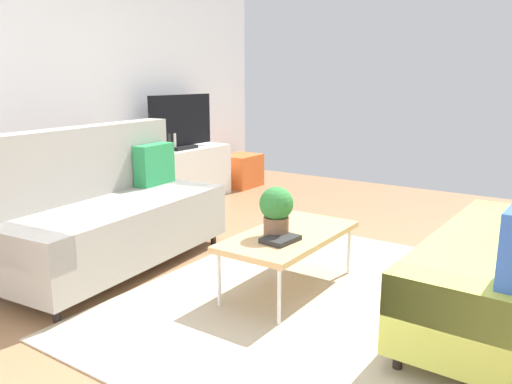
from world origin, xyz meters
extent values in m
plane|color=#936B47|center=(0.00, 0.00, 0.00)|extent=(7.68, 7.68, 0.00)
cube|color=silver|center=(0.00, 2.80, 1.45)|extent=(6.40, 0.12, 2.90)
cube|color=tan|center=(-0.12, -0.18, 0.01)|extent=(2.90, 2.20, 0.01)
cube|color=gray|center=(-0.47, 1.37, 0.32)|extent=(1.97, 1.02, 0.44)
cube|color=gray|center=(-0.50, 1.69, 0.82)|extent=(1.91, 0.38, 0.56)
cube|color=gray|center=(0.38, 1.45, 0.43)|extent=(0.28, 0.86, 0.22)
cube|color=gray|center=(-1.32, 1.29, 0.43)|extent=(0.28, 0.86, 0.22)
cylinder|color=black|center=(0.43, 1.11, 0.05)|extent=(0.05, 0.05, 0.10)
cylinder|color=black|center=(-1.30, 0.95, 0.05)|extent=(0.05, 0.05, 0.10)
cylinder|color=black|center=(0.36, 1.79, 0.05)|extent=(0.05, 0.05, 0.10)
cube|color=#288C4C|center=(0.18, 1.57, 0.72)|extent=(0.41, 0.18, 0.36)
cube|color=#C1CC51|center=(0.23, -1.33, 0.32)|extent=(1.92, 0.89, 0.44)
cube|color=#C1CC51|center=(-0.62, -1.31, 0.43)|extent=(0.22, 0.84, 0.22)
cylinder|color=black|center=(-0.63, -0.97, 0.05)|extent=(0.05, 0.05, 0.10)
cylinder|color=black|center=(1.11, -1.01, 0.05)|extent=(0.05, 0.05, 0.10)
cube|color=tan|center=(-0.07, 0.02, 0.40)|extent=(1.10, 0.56, 0.04)
cylinder|color=silver|center=(-0.57, 0.25, 0.19)|extent=(0.02, 0.02, 0.38)
cylinder|color=silver|center=(0.43, 0.25, 0.19)|extent=(0.02, 0.02, 0.38)
cylinder|color=silver|center=(-0.57, -0.21, 0.19)|extent=(0.02, 0.02, 0.38)
cylinder|color=silver|center=(0.43, -0.21, 0.19)|extent=(0.02, 0.02, 0.38)
cube|color=silver|center=(1.49, 2.46, 0.32)|extent=(1.40, 0.44, 0.64)
cube|color=black|center=(1.49, 2.44, 0.66)|extent=(0.36, 0.20, 0.04)
cube|color=black|center=(1.49, 2.44, 0.98)|extent=(1.00, 0.05, 0.60)
cube|color=orange|center=(2.59, 2.36, 0.22)|extent=(0.52, 0.40, 0.44)
cylinder|color=brown|center=(-0.18, 0.06, 0.49)|extent=(0.17, 0.17, 0.14)
sphere|color=#2D7233|center=(-0.18, 0.06, 0.65)|extent=(0.23, 0.23, 0.23)
cube|color=#262626|center=(-0.27, -0.03, 0.44)|extent=(0.26, 0.20, 0.03)
cylinder|color=#4C72B2|center=(0.91, 2.51, 0.72)|extent=(0.09, 0.09, 0.17)
cylinder|color=silver|center=(1.06, 2.51, 0.73)|extent=(0.13, 0.13, 0.18)
cylinder|color=#262626|center=(1.25, 2.42, 0.74)|extent=(0.04, 0.04, 0.21)
cylinder|color=silver|center=(1.35, 2.42, 0.74)|extent=(0.04, 0.04, 0.20)
camera|label=1|loc=(-3.00, -1.71, 1.48)|focal=35.80mm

